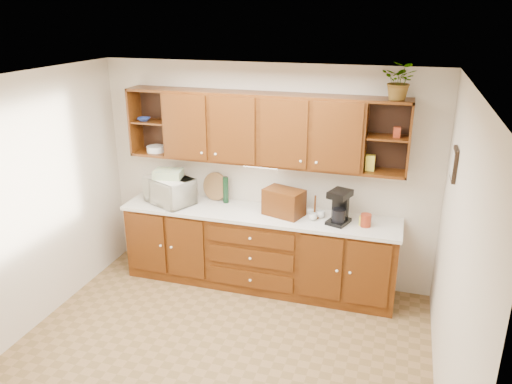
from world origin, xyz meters
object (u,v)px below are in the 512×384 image
Objects in this scene: microwave at (169,190)px; coffee_maker at (339,207)px; potted_plant at (400,81)px; bread_box at (284,202)px.

coffee_maker is at bearing 24.73° from microwave.
potted_plant is (0.51, 0.12, 1.36)m from coffee_maker.
potted_plant reaches higher than microwave.
microwave is 1.53× the size of coffee_maker.
bread_box is 1.14× the size of potted_plant.
coffee_maker is (2.04, -0.01, 0.02)m from microwave.
microwave is 2.90m from potted_plant.
bread_box is (1.41, 0.03, -0.01)m from microwave.
bread_box is 1.80m from potted_plant.
bread_box is at bearing -175.93° from potted_plant.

